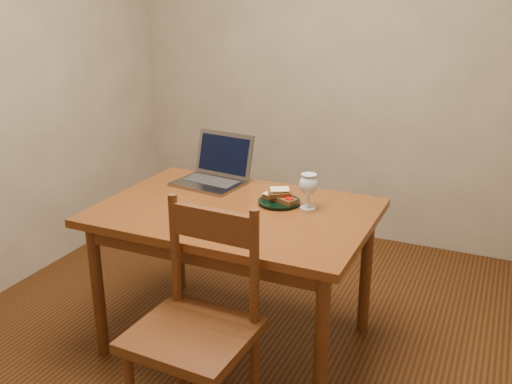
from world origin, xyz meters
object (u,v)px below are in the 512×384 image
at_px(plate, 279,202).
at_px(laptop, 216,170).
at_px(table, 236,225).
at_px(milk_glass, 308,191).
at_px(chair, 195,318).

height_order(plate, laptop, laptop).
height_order(table, milk_glass, milk_glass).
bearing_deg(plate, chair, -92.40).
bearing_deg(laptop, chair, -59.43).
bearing_deg(milk_glass, plate, 178.86).
bearing_deg(chair, plate, 89.99).
bearing_deg(table, laptop, 130.75).
distance_m(table, plate, 0.24).
height_order(milk_glass, laptop, laptop).
bearing_deg(chair, laptop, 115.91).
bearing_deg(plate, laptop, 158.14).
height_order(plate, milk_glass, milk_glass).
distance_m(table, chair, 0.66).
bearing_deg(milk_glass, table, -155.90).
relative_size(table, milk_glass, 7.35).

